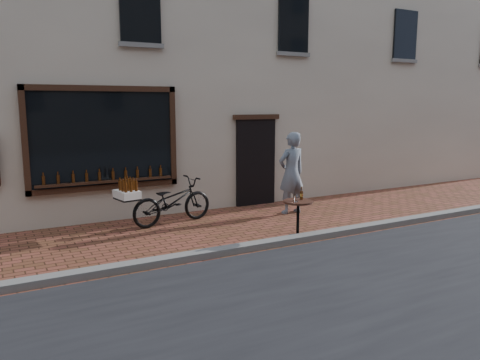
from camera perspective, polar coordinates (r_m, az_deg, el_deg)
name	(u,v)px	position (r m, az deg, el deg)	size (l,w,h in m)	color
ground	(261,252)	(8.37, 2.57, -8.76)	(90.00, 90.00, 0.00)	brown
kerb	(255,246)	(8.51, 1.88, -8.01)	(90.00, 0.25, 0.12)	slate
shop_building	(143,17)	(14.14, -11.70, 18.92)	(28.00, 6.20, 10.00)	beige
cargo_bicycle	(171,201)	(10.25, -8.43, -2.53)	(2.26, 0.99, 1.07)	black
bistro_table	(298,211)	(9.13, 7.10, -3.82)	(0.58, 0.58, 0.99)	black
pedestrian	(291,173)	(11.14, 6.29, 0.86)	(0.71, 0.46, 1.94)	slate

